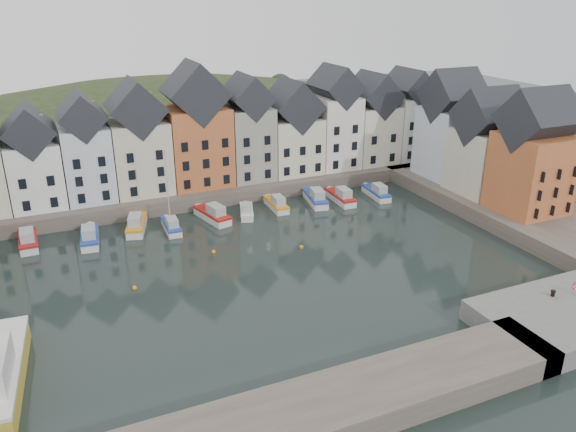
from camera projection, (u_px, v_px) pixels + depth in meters
ground at (271, 276)px, 60.68m from camera, size 260.00×260.00×0.00m
far_quay at (197, 185)px, 85.74m from camera, size 90.00×16.00×2.00m
right_quay at (512, 208)px, 76.75m from camera, size 14.00×54.00×2.00m
near_quay at (574, 314)px, 51.61m from camera, size 18.00×10.00×2.00m
near_wall at (257, 432)px, 37.89m from camera, size 50.00×6.00×2.00m
hillside at (168, 236)px, 114.88m from camera, size 153.60×70.40×64.00m
far_terrace at (218, 136)px, 82.31m from camera, size 72.37×8.16×17.78m
right_terrace at (488, 144)px, 77.72m from camera, size 8.30×24.25×16.36m
mooring_buoys at (220, 261)px, 63.64m from camera, size 20.50×5.50×0.50m
boat_a at (28, 240)px, 67.51m from camera, size 2.20×6.74×2.58m
boat_b at (90, 237)px, 68.40m from camera, size 2.82×6.95×2.60m
boat_c at (136, 225)px, 71.97m from camera, size 3.85×7.14×2.62m
boat_d at (172, 226)px, 71.79m from camera, size 1.95×5.72×10.83m
boat_e at (213, 215)px, 75.06m from camera, size 3.67×7.21×2.65m
boat_f at (247, 211)px, 76.67m from camera, size 3.29×5.74×2.11m
boat_g at (277, 204)px, 79.07m from camera, size 2.15×6.12×2.32m
boat_h at (316, 198)px, 81.08m from camera, size 3.33×7.13×2.63m
boat_i at (341, 197)px, 81.64m from camera, size 2.33×6.68×2.53m
boat_j at (377, 193)px, 83.52m from camera, size 2.53×6.46×2.42m
mooring_bollard at (553, 293)px, 52.63m from camera, size 0.48×0.48×0.56m
life_ring_post at (575, 286)px, 52.80m from camera, size 0.80×0.17×1.30m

